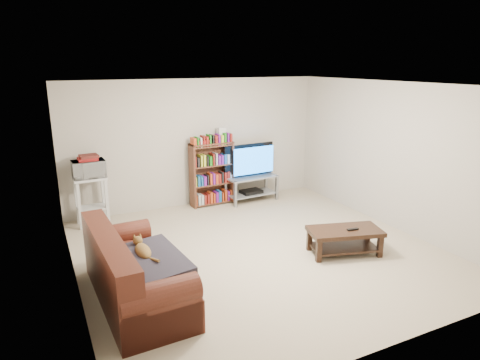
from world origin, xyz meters
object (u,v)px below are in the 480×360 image
coffee_table (345,237)px  bookshelf (212,173)px  tv_stand (251,184)px  sofa (131,277)px

coffee_table → bookshelf: 3.05m
bookshelf → tv_stand: bearing=-12.6°
sofa → coffee_table: size_ratio=1.76×
bookshelf → sofa: bearing=-130.4°
coffee_table → bookshelf: bookshelf is taller
tv_stand → bookshelf: size_ratio=0.86×
sofa → bookshelf: bearing=50.1°
coffee_table → bookshelf: bearing=122.6°
coffee_table → bookshelf: (-0.86, 2.91, 0.37)m
bookshelf → coffee_table: bearing=-76.2°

